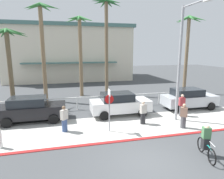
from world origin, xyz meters
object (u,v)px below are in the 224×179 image
at_px(palm_tree_2, 80,39).
at_px(pedestrian_0, 143,114).
at_px(car_silver_3, 189,98).
at_px(cyclist_teal_0, 206,142).
at_px(car_black_1, 31,109).
at_px(pedestrian_3, 64,120).
at_px(pedestrian_2, 182,106).
at_px(streetlight_curb, 182,58).
at_px(palm_tree_0, 7,46).
at_px(car_white_2, 120,104).
at_px(stop_sign_bike_lane, 109,104).
at_px(palm_tree_3, 106,27).
at_px(pedestrian_1, 184,117).
at_px(palm_tree_4, 188,37).
at_px(palm_tree_1, 42,32).
at_px(bollard_0, 0,138).

relative_size(palm_tree_2, pedestrian_0, 5.21).
relative_size(car_silver_3, pedestrian_0, 2.82).
distance_m(car_silver_3, cyclist_teal_0, 7.73).
height_order(car_black_1, pedestrian_3, car_black_1).
bearing_deg(pedestrian_2, streetlight_curb, -133.93).
xyz_separation_m(palm_tree_0, pedestrian_2, (12.58, -5.40, -4.35)).
relative_size(car_white_2, pedestrian_0, 2.82).
bearing_deg(pedestrian_3, car_white_2, 28.73).
xyz_separation_m(stop_sign_bike_lane, pedestrian_0, (2.41, 0.65, -0.97)).
xyz_separation_m(streetlight_curb, palm_tree_3, (-2.97, 9.22, 2.79)).
relative_size(palm_tree_2, car_black_1, 1.85).
relative_size(cyclist_teal_0, pedestrian_1, 1.13).
distance_m(car_black_1, cyclist_teal_0, 10.73).
height_order(stop_sign_bike_lane, palm_tree_0, palm_tree_0).
height_order(car_silver_3, pedestrian_2, car_silver_3).
relative_size(streetlight_curb, car_silver_3, 1.70).
relative_size(palm_tree_0, pedestrian_1, 4.12).
distance_m(car_silver_3, pedestrian_0, 5.54).
relative_size(car_silver_3, cyclist_teal_0, 2.48).
relative_size(car_silver_3, pedestrian_1, 2.79).
distance_m(palm_tree_2, palm_tree_4, 11.55).
xyz_separation_m(palm_tree_4, cyclist_teal_0, (-7.09, -12.30, -5.42)).
distance_m(palm_tree_0, palm_tree_4, 17.65).
bearing_deg(palm_tree_3, stop_sign_bike_lane, -101.34).
distance_m(palm_tree_1, pedestrian_1, 13.80).
bearing_deg(bollard_0, stop_sign_bike_lane, 7.04).
distance_m(palm_tree_0, palm_tree_1, 3.23).
bearing_deg(palm_tree_2, streetlight_curb, -58.17).
relative_size(bollard_0, pedestrian_0, 0.64).
relative_size(palm_tree_2, car_white_2, 1.85).
height_order(palm_tree_0, car_silver_3, palm_tree_0).
bearing_deg(car_silver_3, palm_tree_1, 155.36).
distance_m(cyclist_teal_0, pedestrian_3, 7.59).
bearing_deg(pedestrian_0, cyclist_teal_0, -74.41).
bearing_deg(bollard_0, pedestrian_0, 9.46).
xyz_separation_m(palm_tree_1, car_white_2, (5.69, -5.55, -5.53)).
height_order(palm_tree_1, pedestrian_2, palm_tree_1).
distance_m(stop_sign_bike_lane, pedestrian_0, 2.68).
xyz_separation_m(palm_tree_0, palm_tree_2, (6.05, 2.90, 0.78)).
distance_m(streetlight_curb, palm_tree_4, 10.02).
xyz_separation_m(palm_tree_3, cyclist_teal_0, (1.67, -13.55, -6.37)).
height_order(stop_sign_bike_lane, car_black_1, stop_sign_bike_lane).
bearing_deg(pedestrian_2, palm_tree_2, 128.21).
bearing_deg(cyclist_teal_0, pedestrian_3, 145.09).
bearing_deg(cyclist_teal_0, car_black_1, 141.54).
distance_m(palm_tree_4, pedestrian_0, 12.69).
bearing_deg(streetlight_curb, car_silver_3, 44.13).
height_order(bollard_0, palm_tree_0, palm_tree_0).
distance_m(pedestrian_1, pedestrian_3, 7.27).
relative_size(car_white_2, pedestrian_3, 2.76).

